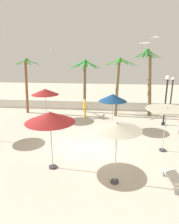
{
  "coord_description": "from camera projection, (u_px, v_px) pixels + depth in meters",
  "views": [
    {
      "loc": [
        1.48,
        -11.28,
        5.55
      ],
      "look_at": [
        0.0,
        3.12,
        1.4
      ],
      "focal_mm": 32.35,
      "sensor_mm": 36.0,
      "label": 1
    }
  ],
  "objects": [
    {
      "name": "ground_plane",
      "position": [
        84.0,
        148.0,
        12.46
      ],
      "size": [
        56.0,
        56.0,
        0.0
      ],
      "primitive_type": "plane",
      "color": "beige"
    },
    {
      "name": "boundary_wall",
      "position": [
        95.0,
        106.0,
        20.85
      ],
      "size": [
        25.2,
        0.3,
        0.89
      ],
      "primitive_type": "cube",
      "color": "silver",
      "rests_on": "ground_plane"
    },
    {
      "name": "patio_umbrella_0",
      "position": [
        113.0,
        98.0,
        14.77
      ],
      "size": [
        2.09,
        2.09,
        2.8
      ],
      "color": "#333338",
      "rests_on": "ground_plane"
    },
    {
      "name": "patio_umbrella_2",
      "position": [
        117.0,
        127.0,
        8.36
      ],
      "size": [
        2.11,
        2.11,
        2.87
      ],
      "color": "#333338",
      "rests_on": "ground_plane"
    },
    {
      "name": "patio_umbrella_3",
      "position": [
        167.0,
        111.0,
        11.38
      ],
      "size": [
        2.33,
        2.33,
        2.72
      ],
      "color": "#333338",
      "rests_on": "ground_plane"
    },
    {
      "name": "patio_umbrella_4",
      "position": [
        50.0,
        117.0,
        9.53
      ],
      "size": [
        2.39,
        2.39,
        2.99
      ],
      "color": "#333338",
      "rests_on": "ground_plane"
    },
    {
      "name": "patio_umbrella_5",
      "position": [
        45.0,
        92.0,
        17.29
      ],
      "size": [
        2.35,
        2.35,
        2.75
      ],
      "color": "#333338",
      "rests_on": "ground_plane"
    },
    {
      "name": "palm_tree_0",
      "position": [
        27.0,
        79.0,
        19.0
      ],
      "size": [
        2.45,
        2.31,
        5.22
      ],
      "color": "brown",
      "rests_on": "ground_plane"
    },
    {
      "name": "palm_tree_1",
      "position": [
        85.0,
        79.0,
        19.3
      ],
      "size": [
        2.96,
        2.96,
        5.08
      ],
      "color": "brown",
      "rests_on": "ground_plane"
    },
    {
      "name": "palm_tree_2",
      "position": [
        118.0,
        79.0,
        17.95
      ],
      "size": [
        2.88,
        3.05,
        5.3
      ],
      "color": "brown",
      "rests_on": "ground_plane"
    },
    {
      "name": "palm_tree_3",
      "position": [
        149.0,
        76.0,
        18.06
      ],
      "size": [
        2.34,
        2.48,
        6.04
      ],
      "color": "brown",
      "rests_on": "ground_plane"
    },
    {
      "name": "lamp_post_0",
      "position": [
        171.0,
        94.0,
        18.63
      ],
      "size": [
        0.32,
        0.32,
        3.59
      ],
      "color": "black",
      "rests_on": "ground_plane"
    },
    {
      "name": "lamp_post_1",
      "position": [
        166.0,
        95.0,
        15.77
      ],
      "size": [
        0.36,
        0.36,
        4.01
      ],
      "color": "black",
      "rests_on": "ground_plane"
    },
    {
      "name": "lounge_chair_0",
      "position": [
        177.0,
        180.0,
        8.59
      ],
      "size": [
        0.78,
        1.92,
        0.83
      ],
      "color": "#B7B7BC",
      "rests_on": "ground_plane"
    },
    {
      "name": "guest_0",
      "position": [
        85.0,
        106.0,
        18.19
      ],
      "size": [
        0.39,
        0.5,
        1.68
      ],
      "color": "gold",
      "rests_on": "ground_plane"
    },
    {
      "name": "seagull_0",
      "position": [
        145.0,
        43.0,
        13.31
      ],
      "size": [
        0.65,
        1.32,
        0.14
      ],
      "color": "white"
    },
    {
      "name": "seagull_1",
      "position": [
        51.0,
        50.0,
        20.67
      ],
      "size": [
        1.35,
        0.66,
        0.14
      ],
      "color": "white"
    },
    {
      "name": "seagull_2",
      "position": [
        156.0,
        37.0,
        16.76
      ],
      "size": [
        0.53,
        1.09,
        0.15
      ],
      "color": "white"
    }
  ]
}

